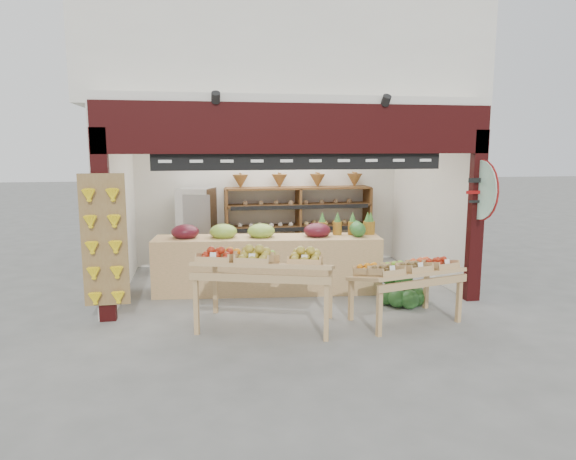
{
  "coord_description": "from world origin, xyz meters",
  "views": [
    {
      "loc": [
        -1.49,
        -8.26,
        2.39
      ],
      "look_at": [
        -0.05,
        -0.2,
        1.07
      ],
      "focal_mm": 32.0,
      "sensor_mm": 36.0,
      "label": 1
    }
  ],
  "objects_px": {
    "cardboard_stack": "(196,276)",
    "mid_counter": "(267,262)",
    "display_table_right": "(406,270)",
    "watermelon_pile": "(402,291)",
    "refrigerator": "(197,229)",
    "back_shelving": "(299,210)",
    "display_table_left": "(258,262)"
  },
  "relations": [
    {
      "from": "refrigerator",
      "to": "cardboard_stack",
      "type": "relative_size",
      "value": 1.66
    },
    {
      "from": "back_shelving",
      "to": "display_table_left",
      "type": "relative_size",
      "value": 1.49
    },
    {
      "from": "back_shelving",
      "to": "cardboard_stack",
      "type": "height_order",
      "value": "back_shelving"
    },
    {
      "from": "cardboard_stack",
      "to": "display_table_right",
      "type": "xyz_separation_m",
      "value": [
        2.85,
        -2.15,
        0.48
      ]
    },
    {
      "from": "back_shelving",
      "to": "mid_counter",
      "type": "height_order",
      "value": "back_shelving"
    },
    {
      "from": "cardboard_stack",
      "to": "mid_counter",
      "type": "distance_m",
      "value": 1.25
    },
    {
      "from": "mid_counter",
      "to": "refrigerator",
      "type": "bearing_deg",
      "value": 122.55
    },
    {
      "from": "mid_counter",
      "to": "display_table_right",
      "type": "xyz_separation_m",
      "value": [
        1.67,
        -1.8,
        0.21
      ]
    },
    {
      "from": "cardboard_stack",
      "to": "back_shelving",
      "type": "bearing_deg",
      "value": 37.62
    },
    {
      "from": "display_table_left",
      "to": "cardboard_stack",
      "type": "bearing_deg",
      "value": 113.22
    },
    {
      "from": "display_table_left",
      "to": "refrigerator",
      "type": "bearing_deg",
      "value": 103.22
    },
    {
      "from": "back_shelving",
      "to": "watermelon_pile",
      "type": "xyz_separation_m",
      "value": [
        1.02,
        -3.01,
        -0.91
      ]
    },
    {
      "from": "refrigerator",
      "to": "mid_counter",
      "type": "distance_m",
      "value": 2.13
    },
    {
      "from": "back_shelving",
      "to": "refrigerator",
      "type": "height_order",
      "value": "back_shelving"
    },
    {
      "from": "refrigerator",
      "to": "mid_counter",
      "type": "bearing_deg",
      "value": -38.02
    },
    {
      "from": "watermelon_pile",
      "to": "display_table_right",
      "type": "bearing_deg",
      "value": -109.9
    },
    {
      "from": "display_table_right",
      "to": "refrigerator",
      "type": "bearing_deg",
      "value": 128.11
    },
    {
      "from": "refrigerator",
      "to": "watermelon_pile",
      "type": "relative_size",
      "value": 2.15
    },
    {
      "from": "display_table_right",
      "to": "display_table_left",
      "type": "bearing_deg",
      "value": 173.96
    },
    {
      "from": "cardboard_stack",
      "to": "mid_counter",
      "type": "bearing_deg",
      "value": -16.56
    },
    {
      "from": "back_shelving",
      "to": "display_table_right",
      "type": "bearing_deg",
      "value": -78.76
    },
    {
      "from": "refrigerator",
      "to": "display_table_right",
      "type": "xyz_separation_m",
      "value": [
        2.8,
        -3.58,
        -0.09
      ]
    },
    {
      "from": "refrigerator",
      "to": "mid_counter",
      "type": "relative_size",
      "value": 0.43
    },
    {
      "from": "refrigerator",
      "to": "mid_counter",
      "type": "xyz_separation_m",
      "value": [
        1.13,
        -1.77,
        -0.3
      ]
    },
    {
      "from": "display_table_right",
      "to": "cardboard_stack",
      "type": "bearing_deg",
      "value": 142.92
    },
    {
      "from": "back_shelving",
      "to": "refrigerator",
      "type": "bearing_deg",
      "value": -174.68
    },
    {
      "from": "cardboard_stack",
      "to": "display_table_right",
      "type": "bearing_deg",
      "value": -37.08
    },
    {
      "from": "cardboard_stack",
      "to": "mid_counter",
      "type": "xyz_separation_m",
      "value": [
        1.17,
        -0.35,
        0.27
      ]
    },
    {
      "from": "display_table_right",
      "to": "watermelon_pile",
      "type": "bearing_deg",
      "value": 70.1
    },
    {
      "from": "refrigerator",
      "to": "display_table_left",
      "type": "height_order",
      "value": "refrigerator"
    },
    {
      "from": "cardboard_stack",
      "to": "display_table_right",
      "type": "height_order",
      "value": "display_table_right"
    },
    {
      "from": "mid_counter",
      "to": "cardboard_stack",
      "type": "bearing_deg",
      "value": 163.44
    }
  ]
}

